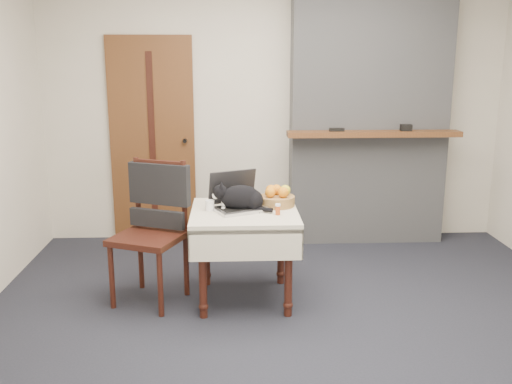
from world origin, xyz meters
TOP-DOWN VIEW (x-y plane):
  - ground at (0.00, 0.00)m, footprint 4.50×4.50m
  - room_shell at (0.00, 0.46)m, footprint 4.52×4.01m
  - door at (-1.20, 1.97)m, footprint 0.82×0.10m
  - chimney at (0.90, 1.85)m, footprint 1.62×0.48m
  - side_table at (-0.34, 0.43)m, footprint 0.78×0.78m
  - laptop at (-0.39, 0.48)m, footprint 0.47×0.44m
  - cat at (-0.36, 0.43)m, footprint 0.44×0.20m
  - cream_jar at (-0.59, 0.44)m, footprint 0.07×0.07m
  - pill_bottle at (-0.10, 0.30)m, footprint 0.04×0.04m
  - fruit_basket at (-0.09, 0.55)m, footprint 0.27×0.27m
  - desk_clutter at (-0.16, 0.47)m, footprint 0.12×0.09m
  - chair at (-1.01, 0.52)m, footprint 0.62×0.61m

SIDE VIEW (x-z plane):
  - ground at x=0.00m, z-range 0.00..0.00m
  - side_table at x=-0.34m, z-range 0.24..0.94m
  - chair at x=-1.01m, z-range 0.15..1.20m
  - desk_clutter at x=-0.16m, z-range 0.70..0.71m
  - cream_jar at x=-0.59m, z-range 0.70..0.78m
  - pill_bottle at x=-0.10m, z-range 0.70..0.78m
  - fruit_basket at x=-0.09m, z-range 0.69..0.84m
  - laptop at x=-0.39m, z-range 0.63..0.91m
  - cat at x=-0.36m, z-range 0.68..0.90m
  - door at x=-1.20m, z-range 0.00..2.00m
  - chimney at x=0.90m, z-range 0.00..2.60m
  - room_shell at x=0.00m, z-range 0.46..3.07m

